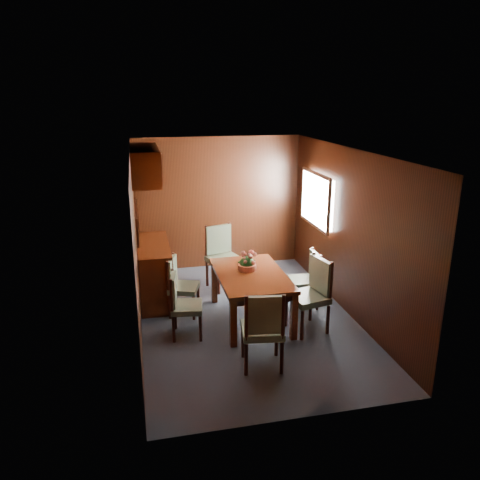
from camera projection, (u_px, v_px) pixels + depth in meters
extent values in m
plane|color=#333A46|center=(247.00, 318.00, 6.79)|extent=(4.50, 4.50, 0.00)
cube|color=black|center=(136.00, 247.00, 6.12)|extent=(0.02, 4.50, 2.40)
cube|color=black|center=(348.00, 232.00, 6.74)|extent=(0.02, 4.50, 2.40)
cube|color=black|center=(219.00, 203.00, 8.53)|extent=(3.00, 0.02, 2.40)
cube|color=black|center=(303.00, 310.00, 4.34)|extent=(3.00, 0.02, 2.40)
cube|color=black|center=(248.00, 151.00, 6.07)|extent=(3.00, 4.50, 0.02)
cube|color=white|center=(319.00, 199.00, 7.69)|extent=(0.14, 1.10, 0.80)
cube|color=#B2B2B7|center=(315.00, 200.00, 7.67)|extent=(0.04, 1.20, 0.90)
cube|color=black|center=(137.00, 221.00, 7.03)|extent=(0.03, 1.36, 0.41)
cube|color=silver|center=(138.00, 221.00, 7.04)|extent=(0.01, 1.30, 0.35)
cube|color=#371306|center=(145.00, 164.00, 6.81)|extent=(0.40, 1.40, 0.50)
cube|color=#371306|center=(155.00, 271.00, 7.33)|extent=(0.48, 1.40, 0.90)
cube|color=#371306|center=(233.00, 323.00, 5.95)|extent=(0.09, 0.09, 0.65)
cube|color=#371306|center=(294.00, 317.00, 6.12)|extent=(0.09, 0.09, 0.65)
cube|color=#371306|center=(214.00, 282.00, 7.23)|extent=(0.09, 0.09, 0.65)
cube|color=#371306|center=(265.00, 278.00, 7.40)|extent=(0.09, 0.09, 0.65)
cube|color=black|center=(251.00, 280.00, 6.59)|extent=(0.84, 1.39, 0.09)
cube|color=#371306|center=(251.00, 275.00, 6.57)|extent=(0.95, 1.51, 0.06)
cylinder|color=black|center=(175.00, 317.00, 6.43)|extent=(0.04, 0.04, 0.36)
cylinder|color=black|center=(174.00, 330.00, 6.08)|extent=(0.04, 0.04, 0.36)
cylinder|color=black|center=(201.00, 316.00, 6.45)|extent=(0.04, 0.04, 0.36)
cylinder|color=black|center=(200.00, 329.00, 6.11)|extent=(0.04, 0.04, 0.36)
cube|color=#54694F|center=(187.00, 307.00, 6.20)|extent=(0.46, 0.47, 0.07)
cylinder|color=black|center=(173.00, 286.00, 6.29)|extent=(0.04, 0.04, 0.47)
cylinder|color=black|center=(171.00, 297.00, 5.94)|extent=(0.04, 0.04, 0.47)
cube|color=#54694F|center=(174.00, 290.00, 6.11)|extent=(0.11, 0.39, 0.40)
cylinder|color=black|center=(176.00, 297.00, 7.07)|extent=(0.04, 0.04, 0.35)
cylinder|color=black|center=(170.00, 307.00, 6.72)|extent=(0.04, 0.04, 0.35)
cylinder|color=black|center=(198.00, 298.00, 7.04)|extent=(0.04, 0.04, 0.35)
cylinder|color=black|center=(194.00, 308.00, 6.69)|extent=(0.04, 0.04, 0.35)
cube|color=#54694F|center=(184.00, 288.00, 6.81)|extent=(0.51, 0.52, 0.07)
cylinder|color=black|center=(174.00, 268.00, 6.93)|extent=(0.04, 0.04, 0.47)
cylinder|color=black|center=(168.00, 277.00, 6.58)|extent=(0.04, 0.04, 0.47)
cube|color=#54694F|center=(172.00, 271.00, 6.75)|extent=(0.17, 0.38, 0.40)
cylinder|color=black|center=(328.00, 320.00, 6.29)|extent=(0.05, 0.05, 0.42)
cylinder|color=black|center=(311.00, 307.00, 6.66)|extent=(0.05, 0.05, 0.42)
cylinder|color=black|center=(302.00, 325.00, 6.13)|extent=(0.05, 0.05, 0.42)
cylinder|color=black|center=(286.00, 312.00, 6.50)|extent=(0.05, 0.05, 0.42)
cube|color=#54694F|center=(307.00, 298.00, 6.32)|extent=(0.56, 0.58, 0.09)
cylinder|color=black|center=(331.00, 282.00, 6.13)|extent=(0.05, 0.05, 0.55)
cylinder|color=black|center=(313.00, 271.00, 6.50)|extent=(0.05, 0.05, 0.55)
cube|color=#54694F|center=(320.00, 275.00, 6.30)|extent=(0.15, 0.45, 0.47)
cylinder|color=black|center=(318.00, 299.00, 7.00)|extent=(0.04, 0.04, 0.35)
cylinder|color=black|center=(310.00, 290.00, 7.34)|extent=(0.04, 0.04, 0.35)
cylinder|color=black|center=(296.00, 301.00, 6.94)|extent=(0.04, 0.04, 0.35)
cylinder|color=black|center=(289.00, 291.00, 7.28)|extent=(0.04, 0.04, 0.35)
cube|color=#54694F|center=(304.00, 281.00, 7.07)|extent=(0.41, 0.43, 0.07)
cylinder|color=black|center=(320.00, 270.00, 6.86)|extent=(0.04, 0.04, 0.47)
cylinder|color=black|center=(312.00, 262.00, 7.20)|extent=(0.04, 0.04, 0.47)
cube|color=#54694F|center=(315.00, 265.00, 7.02)|extent=(0.07, 0.38, 0.40)
cylinder|color=black|center=(246.00, 360.00, 5.36)|extent=(0.05, 0.05, 0.40)
cylinder|color=black|center=(282.00, 358.00, 5.39)|extent=(0.05, 0.05, 0.40)
cylinder|color=black|center=(243.00, 342.00, 5.73)|extent=(0.05, 0.05, 0.40)
cylinder|color=black|center=(276.00, 341.00, 5.76)|extent=(0.05, 0.05, 0.40)
cube|color=#54694F|center=(262.00, 330.00, 5.48)|extent=(0.53, 0.52, 0.08)
cylinder|color=black|center=(246.00, 318.00, 5.19)|extent=(0.05, 0.05, 0.54)
cylinder|color=black|center=(283.00, 317.00, 5.22)|extent=(0.05, 0.05, 0.54)
cube|color=#54694F|center=(265.00, 315.00, 5.22)|extent=(0.44, 0.12, 0.45)
cylinder|color=black|center=(230.00, 269.00, 8.08)|extent=(0.05, 0.05, 0.42)
cylinder|color=black|center=(207.00, 274.00, 7.87)|extent=(0.05, 0.05, 0.42)
cylinder|color=black|center=(242.00, 277.00, 7.74)|extent=(0.05, 0.05, 0.42)
cylinder|color=black|center=(219.00, 282.00, 7.53)|extent=(0.05, 0.05, 0.42)
cube|color=#54694F|center=(224.00, 260.00, 7.72)|extent=(0.62, 0.61, 0.09)
cylinder|color=black|center=(229.00, 238.00, 7.92)|extent=(0.05, 0.05, 0.56)
cylinder|color=black|center=(206.00, 242.00, 7.71)|extent=(0.05, 0.05, 0.56)
cube|color=#54694F|center=(218.00, 239.00, 7.79)|extent=(0.45, 0.20, 0.48)
cylinder|color=#C85D3D|center=(247.00, 267.00, 6.69)|extent=(0.27, 0.27, 0.08)
sphere|color=#1C521B|center=(247.00, 263.00, 6.67)|extent=(0.20, 0.20, 0.20)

